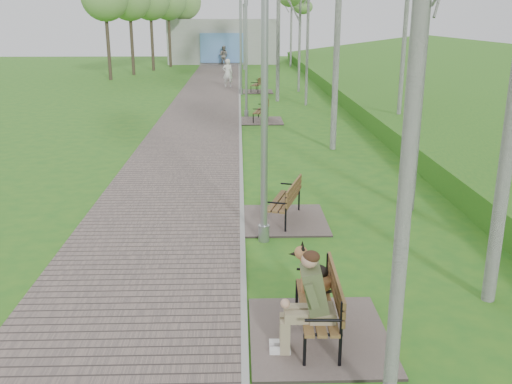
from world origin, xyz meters
TOP-DOWN VIEW (x-y plane):
  - walkway at (-1.75, 21.50)m, footprint 3.50×67.00m
  - kerb at (0.00, 21.50)m, footprint 0.10×67.00m
  - embankment at (12.00, 20.00)m, footprint 14.00×70.00m
  - building_north at (-1.50, 50.97)m, footprint 10.00×5.20m
  - bench_main at (0.95, 2.27)m, footprint 1.93×2.14m
  - bench_second at (0.90, 7.03)m, footprint 1.81×2.01m
  - bench_third at (0.88, 19.36)m, footprint 1.77×1.97m
  - bench_far at (1.03, 29.08)m, footprint 1.76×1.96m
  - lamp_post_near at (0.43, 5.89)m, footprint 0.22×0.22m
  - lamp_post_second at (0.29, 20.48)m, footprint 0.19×0.19m
  - lamp_post_third at (0.08, 27.95)m, footprint 0.23×0.23m
  - lamp_post_far at (0.41, 43.80)m, footprint 0.20×0.20m
  - pedestrian_near at (-0.74, 31.46)m, footprint 0.71×0.54m
  - pedestrian_far at (-1.38, 47.70)m, footprint 1.04×0.94m

SIDE VIEW (x-z plane):
  - embankment at x=12.00m, z-range -0.80..0.80m
  - walkway at x=-1.75m, z-range 0.00..0.04m
  - kerb at x=0.00m, z-range 0.00..0.05m
  - bench_far at x=1.03m, z-range -0.34..0.74m
  - bench_third at x=0.88m, z-range -0.34..0.74m
  - bench_second at x=0.90m, z-range -0.35..0.76m
  - bench_main at x=0.95m, z-range -0.37..1.31m
  - pedestrian_far at x=-1.38m, z-range 0.00..1.74m
  - pedestrian_near at x=-0.74m, z-range 0.00..1.74m
  - building_north at x=-1.50m, z-range -0.01..3.99m
  - lamp_post_second at x=0.29m, z-range -0.16..4.78m
  - lamp_post_far at x=0.41m, z-range -0.17..5.04m
  - lamp_post_near at x=0.43m, z-range -0.19..5.61m
  - lamp_post_third at x=0.08m, z-range -0.19..5.75m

